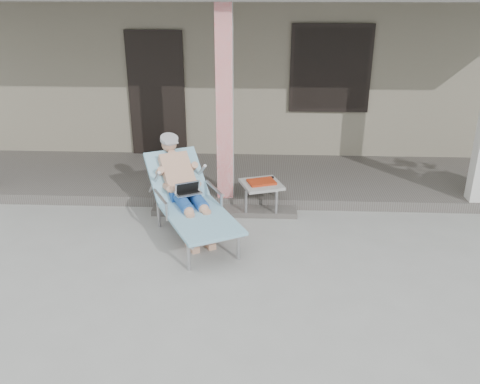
{
  "coord_description": "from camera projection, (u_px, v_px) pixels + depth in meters",
  "views": [
    {
      "loc": [
        0.53,
        -4.53,
        3.01
      ],
      "look_at": [
        0.28,
        0.6,
        0.85
      ],
      "focal_mm": 38.0,
      "sensor_mm": 36.0,
      "label": 1
    }
  ],
  "objects": [
    {
      "name": "ground",
      "position": [
        211.0,
        288.0,
        5.36
      ],
      "size": [
        60.0,
        60.0,
        0.0
      ],
      "primitive_type": "plane",
      "color": "#9E9E99",
      "rests_on": "ground"
    },
    {
      "name": "house",
      "position": [
        240.0,
        48.0,
        10.69
      ],
      "size": [
        10.4,
        5.4,
        3.3
      ],
      "color": "gray",
      "rests_on": "ground"
    },
    {
      "name": "porch_deck",
      "position": [
        230.0,
        178.0,
        8.09
      ],
      "size": [
        10.0,
        2.0,
        0.15
      ],
      "primitive_type": "cube",
      "color": "#605B56",
      "rests_on": "ground"
    },
    {
      "name": "porch_step",
      "position": [
        224.0,
        211.0,
        7.04
      ],
      "size": [
        2.0,
        0.3,
        0.07
      ],
      "primitive_type": "cube",
      "color": "#605B56",
      "rests_on": "ground"
    },
    {
      "name": "lounger",
      "position": [
        186.0,
        178.0,
        6.26
      ],
      "size": [
        1.44,
        1.91,
        1.21
      ],
      "rotation": [
        0.0,
        0.0,
        0.47
      ],
      "color": "#B7B7BC",
      "rests_on": "ground"
    },
    {
      "name": "side_table",
      "position": [
        261.0,
        186.0,
        6.96
      ],
      "size": [
        0.65,
        0.65,
        0.46
      ],
      "rotation": [
        0.0,
        0.0,
        0.34
      ],
      "color": "#A1A19D",
      "rests_on": "ground"
    }
  ]
}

